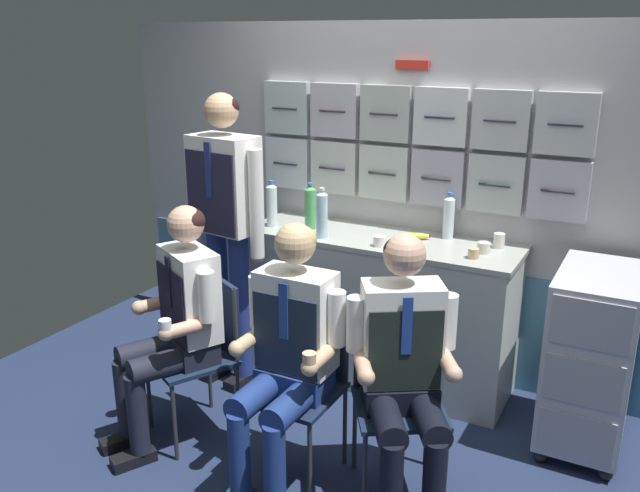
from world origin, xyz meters
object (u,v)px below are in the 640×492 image
Objects in this scene: crew_member_standing at (226,214)px; service_trolley at (591,355)px; folding_chair_center at (305,368)px; coffee_cup_white at (379,241)px; snack_banana at (415,236)px; crew_member_center at (287,348)px; crew_member_right at (404,364)px; crew_member_left at (176,316)px; folding_chair_right at (396,381)px; folding_chair_left at (207,339)px; water_bottle_clear at (272,204)px.

service_trolley is at bearing 8.46° from crew_member_standing.
folding_chair_center is 0.93m from coffee_cup_white.
coffee_cup_white is 0.39× the size of snack_banana.
crew_member_right is (0.52, 0.12, -0.01)m from crew_member_center.
crew_member_center is (0.69, -0.05, 0.01)m from crew_member_left.
crew_member_standing is (-0.83, 0.53, 0.54)m from folding_chair_center.
folding_chair_center is 12.63× the size of coffee_cup_white.
coffee_cup_white reaches higher than folding_chair_right.
crew_member_right is at bearing -23.04° from crew_member_standing.
service_trolley is at bearing 34.66° from folding_chair_center.
crew_member_left is 1.49× the size of folding_chair_right.
folding_chair_right is at bearing 3.55° from folding_chair_left.
crew_member_center is (0.61, -0.19, 0.18)m from folding_chair_left.
crew_member_left is at bearing -117.58° from folding_chair_left.
crew_member_right is at bearing 12.81° from crew_member_center.
service_trolley is 14.15× the size of coffee_cup_white.
crew_member_right is (0.09, -0.14, 0.17)m from folding_chair_right.
snack_banana is at bearing 82.39° from crew_member_center.
folding_chair_right is 4.96× the size of snack_banana.
crew_member_right is at bearing -3.58° from folding_chair_left.
crew_member_standing is 10.25× the size of snack_banana.
crew_member_standing reaches higher than folding_chair_center.
snack_banana is at bearing 108.40° from crew_member_right.
crew_member_standing is at bearing 101.96° from crew_member_left.
water_bottle_clear is at bearing 124.92° from crew_member_center.
crew_member_right is 1.51m from crew_member_standing.
service_trolley is 1.15m from snack_banana.
water_bottle_clear is 0.77m from coffee_cup_white.
folding_chair_right is at bearing -73.82° from snack_banana.
snack_banana is (-0.36, 1.09, 0.24)m from crew_member_right.
crew_member_standing is (-0.83, 0.69, 0.36)m from crew_member_center.
crew_member_right is at bearing -127.95° from service_trolley.
crew_member_standing is at bearing 112.81° from folding_chair_left.
snack_banana is at bearing 168.54° from service_trolley.
snack_banana is at bearing 27.52° from crew_member_standing.
crew_member_standing reaches higher than service_trolley.
folding_chair_center is at bearing -98.78° from snack_banana.
service_trolley is 1.47m from folding_chair_center.
snack_banana is (0.78, 1.02, 0.41)m from folding_chair_left.
crew_member_center is 1.24m from snack_banana.
water_bottle_clear is at bearing 145.74° from folding_chair_right.
water_bottle_clear is (-1.17, 0.80, 0.53)m from folding_chair_right.
water_bottle_clear reaches higher than snack_banana.
service_trolley reaches higher than folding_chair_right.
crew_member_standing is (-0.21, 0.50, 0.54)m from folding_chair_left.
folding_chair_right is (-0.77, -0.74, 0.02)m from service_trolley.
crew_member_left is at bearing -176.62° from crew_member_right.
coffee_cup_white reaches higher than folding_chair_center.
folding_chair_center is 0.45m from folding_chair_right.
crew_member_left is (-0.07, -0.14, 0.17)m from folding_chair_left.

